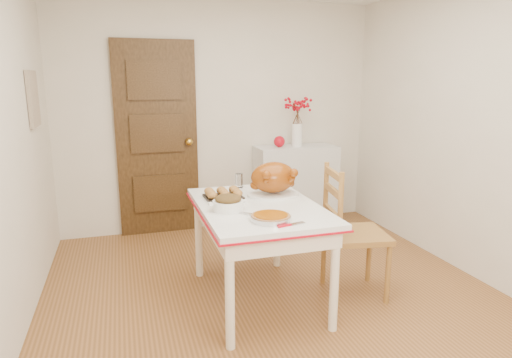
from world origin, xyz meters
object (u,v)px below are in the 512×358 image
object	(u,v)px
turkey_platter	(273,179)
pumpkin_pie	(271,216)
sideboard	(295,186)
kitchen_table	(258,253)
chair_oak	(356,231)

from	to	relation	value
turkey_platter	pumpkin_pie	xyz separation A→B (m)	(-0.23, -0.59, -0.11)
sideboard	pumpkin_pie	bearing A→B (deg)	-116.38
sideboard	kitchen_table	bearing A→B (deg)	-120.66
kitchen_table	chair_oak	distance (m)	0.77
kitchen_table	pumpkin_pie	world-z (taller)	pumpkin_pie
pumpkin_pie	turkey_platter	bearing A→B (deg)	69.21
turkey_platter	pumpkin_pie	world-z (taller)	turkey_platter
turkey_platter	pumpkin_pie	bearing A→B (deg)	-103.63
kitchen_table	turkey_platter	size ratio (longest dim) A/B	3.04
sideboard	pumpkin_pie	world-z (taller)	sideboard
pumpkin_pie	chair_oak	bearing A→B (deg)	18.82
kitchen_table	pumpkin_pie	xyz separation A→B (m)	(-0.04, -0.39, 0.41)
turkey_platter	kitchen_table	bearing A→B (deg)	-125.56
sideboard	turkey_platter	distance (m)	1.67
chair_oak	turkey_platter	distance (m)	0.75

